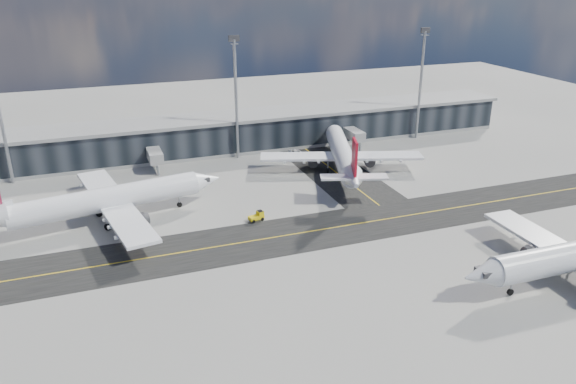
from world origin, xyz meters
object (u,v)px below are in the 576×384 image
object	(u,v)px
service_van	(297,153)
airliner_redtail	(342,154)
airliner_af	(103,200)
baggage_tug	(257,216)

from	to	relation	value
service_van	airliner_redtail	bearing A→B (deg)	-70.93
airliner_af	baggage_tug	distance (m)	27.73
baggage_tug	service_van	bearing A→B (deg)	134.44
baggage_tug	airliner_af	bearing A→B (deg)	-121.96
baggage_tug	service_van	size ratio (longest dim) A/B	0.53
airliner_redtail	service_van	size ratio (longest dim) A/B	7.37
service_van	baggage_tug	bearing A→B (deg)	-123.78
airliner_af	airliner_redtail	xyz separation A→B (m)	(51.71, 9.61, -0.13)
airliner_af	airliner_redtail	bearing A→B (deg)	90.50
airliner_redtail	service_van	bearing A→B (deg)	129.28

